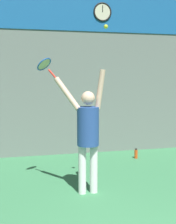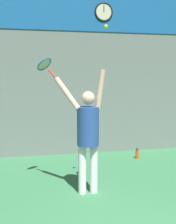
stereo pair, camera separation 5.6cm
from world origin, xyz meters
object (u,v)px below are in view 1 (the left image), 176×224
(tennis_racket, at_px, (45,65))
(tennis_ball, at_px, (106,27))
(scoreboard_clock, at_px, (102,12))
(tennis_player, at_px, (88,130))
(water_bottle, at_px, (136,154))

(tennis_racket, height_order, tennis_ball, tennis_ball)
(scoreboard_clock, distance_m, tennis_racket, 3.17)
(scoreboard_clock, height_order, tennis_racket, scoreboard_clock)
(tennis_player, height_order, tennis_racket, tennis_racket)
(scoreboard_clock, bearing_deg, water_bottle, -51.73)
(tennis_player, distance_m, tennis_racket, 1.32)
(tennis_player, bearing_deg, water_bottle, 48.81)
(scoreboard_clock, distance_m, water_bottle, 3.59)
(scoreboard_clock, height_order, tennis_player, scoreboard_clock)
(scoreboard_clock, distance_m, tennis_player, 3.82)
(water_bottle, bearing_deg, tennis_ball, -124.69)
(scoreboard_clock, distance_m, tennis_ball, 3.04)
(tennis_player, distance_m, tennis_ball, 1.69)
(scoreboard_clock, xyz_separation_m, tennis_player, (-1.05, -2.70, -2.48))
(water_bottle, bearing_deg, tennis_racket, -147.18)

